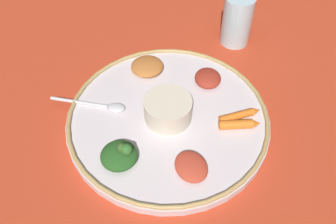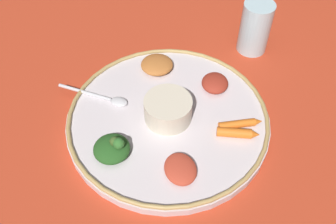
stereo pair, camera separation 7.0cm
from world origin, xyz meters
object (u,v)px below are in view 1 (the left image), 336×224
greens_pile (120,155)px  drinking_glass (237,23)px  spoon (100,105)px  carrot_outer (240,115)px  carrot_near_spoon (239,124)px  center_bowl (168,109)px

greens_pile → drinking_glass: 0.42m
spoon → carrot_outer: 0.27m
greens_pile → carrot_near_spoon: size_ratio=1.11×
greens_pile → drinking_glass: (-0.39, 0.14, 0.02)m
center_bowl → greens_pile: (0.11, -0.06, -0.01)m
center_bowl → carrot_near_spoon: (-0.01, 0.13, -0.02)m
spoon → greens_pile: 0.13m
carrot_near_spoon → carrot_outer: 0.02m
carrot_near_spoon → spoon: bearing=-86.0°
spoon → greens_pile: bearing=36.9°
greens_pile → carrot_near_spoon: (-0.12, 0.19, -0.01)m
greens_pile → drinking_glass: bearing=160.1°
carrot_outer → drinking_glass: bearing=-169.6°
center_bowl → spoon: 0.14m
spoon → greens_pile: greens_pile is taller
spoon → carrot_near_spoon: (-0.02, 0.27, 0.00)m
center_bowl → drinking_glass: bearing=162.8°
carrot_near_spoon → drinking_glass: size_ratio=0.67×
spoon → drinking_glass: (-0.29, 0.22, 0.03)m
greens_pile → carrot_near_spoon: greens_pile is taller
spoon → drinking_glass: bearing=142.4°
carrot_near_spoon → carrot_outer: bearing=-174.9°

